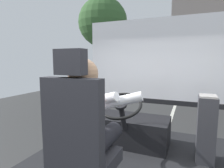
{
  "coord_description": "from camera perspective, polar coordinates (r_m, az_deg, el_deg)",
  "views": [
    {
      "loc": [
        0.54,
        -1.65,
        2.07
      ],
      "look_at": [
        -0.57,
        0.99,
        1.71
      ],
      "focal_mm": 29.57,
      "sensor_mm": 36.0,
      "label": 1
    }
  ],
  "objects": [
    {
      "name": "steering_console",
      "position": [
        2.81,
        5.66,
        -13.66
      ],
      "size": [
        1.1,
        0.97,
        0.8
      ],
      "color": "black",
      "rests_on": "bus_floor"
    },
    {
      "name": "street_tree",
      "position": [
        10.71,
        -2.85,
        18.23
      ],
      "size": [
        2.68,
        2.68,
        5.52
      ],
      "color": "#4C3828",
      "rests_on": "ground"
    },
    {
      "name": "ground",
      "position": [
        10.67,
        19.54,
        -4.55
      ],
      "size": [
        18.0,
        44.0,
        0.06
      ],
      "color": "#343434"
    },
    {
      "name": "windshield_panel",
      "position": [
        3.32,
        13.45,
        3.94
      ],
      "size": [
        2.5,
        0.08,
        1.48
      ],
      "color": "silver"
    },
    {
      "name": "bus_driver",
      "position": [
        1.59,
        -7.29,
        -10.62
      ],
      "size": [
        0.82,
        0.58,
        0.8
      ],
      "color": "black",
      "rests_on": "driver_seat"
    },
    {
      "name": "driver_seat",
      "position": [
        1.56,
        -9.73,
        -18.43
      ],
      "size": [
        0.48,
        0.48,
        1.3
      ],
      "color": "black",
      "rests_on": "bus_floor"
    },
    {
      "name": "fare_box",
      "position": [
        2.55,
        27.07,
        -12.26
      ],
      "size": [
        0.2,
        0.26,
        0.82
      ],
      "color": "#333338",
      "rests_on": "bus_floor"
    }
  ]
}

